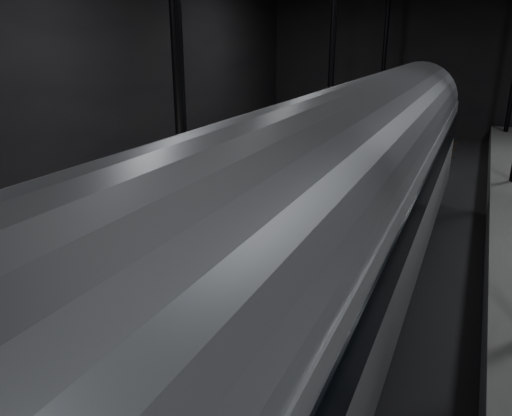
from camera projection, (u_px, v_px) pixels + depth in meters
The scene contains 6 objects.
ground at pixel (372, 267), 14.64m from camera, with size 44.00×44.00×0.00m, color black.
platform_left at pixel (158, 216), 17.38m from camera, with size 9.00×43.80×1.00m, color #535250.
tactile_strip at pixel (271, 220), 15.57m from camera, with size 0.50×43.80×0.01m, color olive.
track at pixel (372, 265), 14.61m from camera, with size 2.40×43.00×0.24m.
train at pixel (355, 197), 11.14m from camera, with size 3.03×20.25×5.41m.
woman at pixel (148, 264), 10.73m from camera, with size 0.57×0.37×1.56m, color #99855D.
Camera 1 is at (2.33, -13.51, 6.39)m, focal length 35.00 mm.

